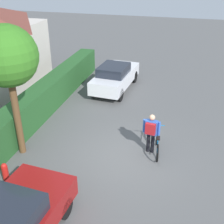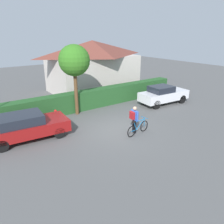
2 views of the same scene
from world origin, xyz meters
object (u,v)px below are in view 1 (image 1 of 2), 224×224
bicycle (157,144)px  fire_hydrant (6,174)px  person_rider (151,130)px  tree_kerbside (7,57)px  parked_car_far (115,77)px

bicycle → fire_hydrant: bicycle is taller
person_rider → tree_kerbside: tree_kerbside is taller
parked_car_far → person_rider: person_rider is taller
bicycle → fire_hydrant: 5.38m
tree_kerbside → fire_hydrant: bearing=-165.3°
bicycle → person_rider: bearing=108.5°
parked_car_far → person_rider: 6.11m
bicycle → fire_hydrant: bearing=124.4°
bicycle → fire_hydrant: (-3.04, 4.44, 0.05)m
fire_hydrant → person_rider: bearing=-54.7°
person_rider → fire_hydrant: bearing=125.3°
parked_car_far → bicycle: 6.16m
tree_kerbside → bicycle: bearing=-75.1°
parked_car_far → tree_kerbside: bearing=164.3°
bicycle → tree_kerbside: 6.04m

